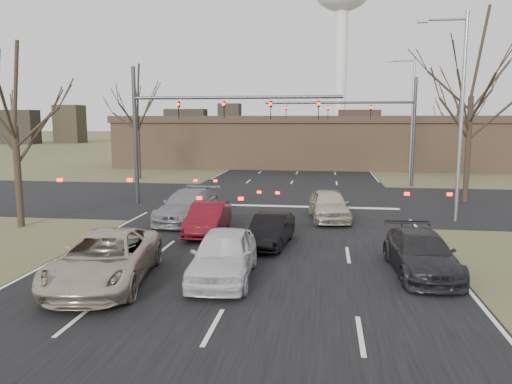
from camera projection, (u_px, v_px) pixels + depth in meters
The scene contains 19 objects.
ground at pixel (241, 276), 15.98m from camera, with size 360.00×360.00×0.00m, color #434E29.
road_main at pixel (308, 152), 74.76m from camera, with size 14.00×300.00×0.02m, color black.
road_cross at pixel (282, 201), 30.67m from camera, with size 200.00×14.00×0.02m, color black.
building at pixel (320, 141), 52.54m from camera, with size 42.40×10.40×5.30m.
mast_arm_near at pixel (189, 118), 28.69m from camera, with size 12.12×0.24×8.00m.
mast_arm_far at pixel (375, 119), 36.93m from camera, with size 11.12×0.24×8.00m.
streetlight_right_near at pixel (458, 107), 23.75m from camera, with size 2.34×0.25×10.00m.
streetlight_right_far at pixel (410, 112), 40.34m from camera, with size 2.34×0.25×10.00m.
tree_right_near at pixel (474, 51), 28.85m from camera, with size 6.90×6.90×11.50m.
tree_left_near at pixel (12, 84), 22.48m from camera, with size 5.10×5.10×8.50m.
tree_left_far at pixel (137, 90), 41.19m from camera, with size 5.70×5.70×9.50m.
tree_right_far at pixel (459, 98), 47.20m from camera, with size 5.40×5.40×9.00m.
car_silver_suv at pixel (104, 259), 15.17m from camera, with size 2.60×5.65×1.57m, color #B3A691.
car_white_sedan at pixel (224, 255), 15.63m from camera, with size 1.85×4.60×1.57m, color silver.
car_black_hatch at pixel (270, 230), 19.76m from camera, with size 1.32×3.79×1.25m, color black.
car_charcoal_sedan at pixel (421, 254), 16.16m from camera, with size 1.89×4.66×1.35m, color black.
car_grey_ahead at pixel (188, 206), 24.49m from camera, with size 2.15×5.29×1.53m, color gray.
car_red_ahead at pixel (208, 219), 21.78m from camera, with size 1.45×4.16×1.37m, color #500B13.
car_silver_ahead at pixel (329, 205), 24.81m from camera, with size 1.79×4.45×1.52m, color beige.
Camera 1 is at (2.62, -15.19, 5.01)m, focal length 35.00 mm.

